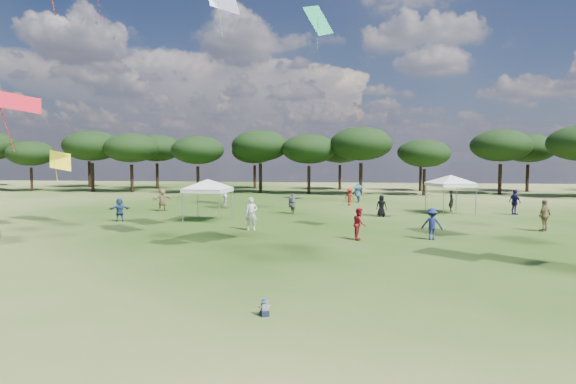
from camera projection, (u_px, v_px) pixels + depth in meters
The scene contains 6 objects.
ground at pixel (268, 353), 10.36m from camera, with size 140.00×140.00×0.00m, color #325218.
tree_line at pixel (353, 147), 56.61m from camera, with size 108.78×17.63×7.77m.
tent_left at pixel (208, 181), 31.57m from camera, with size 5.38×5.38×3.07m.
tent_right at pixel (451, 177), 35.84m from camera, with size 5.31×5.31×3.19m.
toddler at pixel (265, 308), 12.81m from camera, with size 0.36×0.39×0.47m.
festival_crowd at pixel (321, 202), 35.65m from camera, with size 28.19×21.96×1.91m.
Camera 1 is at (1.63, -9.95, 4.23)m, focal length 30.00 mm.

